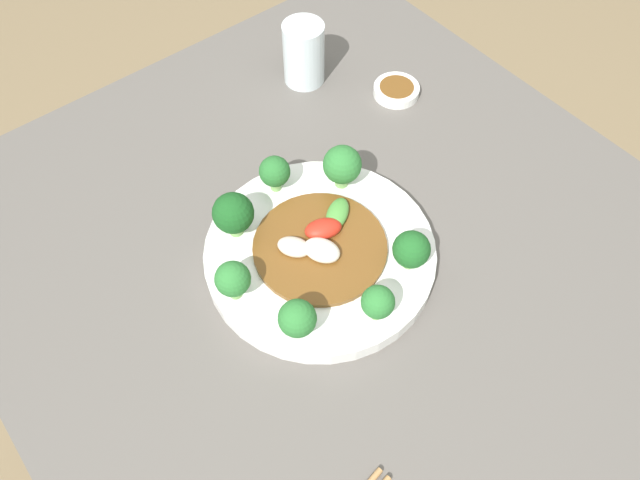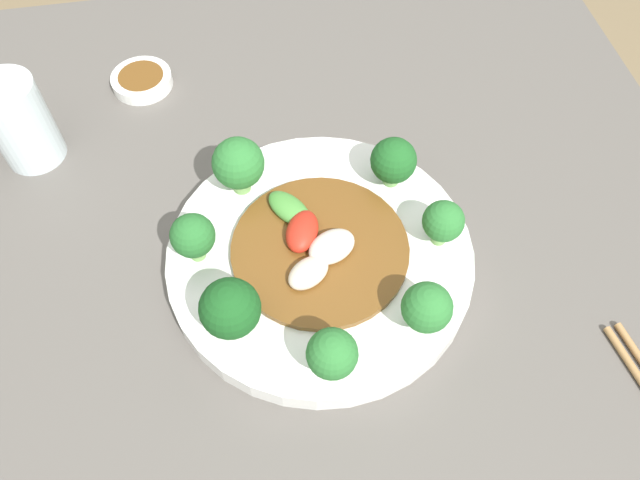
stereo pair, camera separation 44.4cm
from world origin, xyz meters
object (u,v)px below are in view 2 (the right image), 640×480
broccoli_southwest (393,161)px  sauce_dish (142,80)px  broccoli_north (332,354)px  drinking_glass (20,122)px  broccoli_northwest (427,308)px  broccoli_southeast (238,164)px  stirfry_center (317,246)px  broccoli_northeast (230,309)px  broccoli_west (443,222)px  broccoli_east (193,236)px  plate (320,257)px

broccoli_southwest → sauce_dish: broccoli_southwest is taller
broccoli_north → drinking_glass: 0.43m
broccoli_northwest → broccoli_southeast: (0.15, -0.19, 0.00)m
stirfry_center → broccoli_southeast: bearing=-54.4°
stirfry_center → broccoli_north: bearing=85.9°
broccoli_northeast → broccoli_west: broccoli_northeast is taller
stirfry_center → broccoli_east: bearing=-6.7°
broccoli_east → sauce_dish: broccoli_east is taller
broccoli_northeast → broccoli_southwest: 0.23m
broccoli_east → broccoli_north: (-0.11, 0.14, 0.00)m
broccoli_east → broccoli_southwest: (-0.21, -0.06, -0.00)m
broccoli_northwest → broccoli_west: size_ratio=1.09×
broccoli_west → drinking_glass: size_ratio=0.52×
broccoli_northwest → broccoli_north: 0.09m
drinking_glass → stirfry_center: bearing=145.5°
plate → sauce_dish: size_ratio=4.10×
drinking_glass → broccoli_northeast: bearing=126.7°
broccoli_west → sauce_dish: bearing=-46.3°
broccoli_northeast → broccoli_east: bearing=-72.2°
stirfry_center → plate: bearing=138.2°
broccoli_west → sauce_dish: 0.43m
broccoli_northeast → drinking_glass: size_ratio=0.66×
broccoli_northeast → broccoli_southeast: bearing=-98.4°
drinking_glass → sauce_dish: size_ratio=1.39×
broccoli_southeast → broccoli_north: 0.22m
broccoli_northwest → broccoli_east: 0.23m
broccoli_west → sauce_dish: (0.29, -0.31, -0.05)m
plate → broccoli_southwest: bearing=-140.5°
broccoli_north → drinking_glass: size_ratio=0.57×
broccoli_northeast → broccoli_southwest: (-0.18, -0.14, -0.01)m
sauce_dish → plate: bearing=120.1°
broccoli_north → sauce_dish: broccoli_north is taller
broccoli_southeast → stirfry_center: 0.12m
broccoli_northwest → broccoli_east: (0.20, -0.11, -0.00)m
broccoli_northeast → sauce_dish: 0.38m
plate → broccoli_north: broccoli_north is taller
broccoli_east → sauce_dish: bearing=-79.2°
broccoli_east → sauce_dish: 0.29m
plate → broccoli_west: 0.13m
broccoli_southeast → broccoli_north: size_ratio=1.13×
broccoli_northeast → broccoli_north: (-0.08, 0.06, -0.00)m
broccoli_northeast → stirfry_center: size_ratio=0.39×
broccoli_southeast → sauce_dish: broccoli_southeast is taller
broccoli_northwest → broccoli_southwest: bearing=-94.0°
broccoli_northeast → stirfry_center: broccoli_northeast is taller
broccoli_northeast → sauce_dish: (0.08, -0.37, -0.06)m
broccoli_north → broccoli_southwest: bearing=-117.1°
broccoli_west → broccoli_southeast: size_ratio=0.80×
broccoli_north → broccoli_west: bearing=-138.3°
drinking_glass → sauce_dish: bearing=-142.6°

